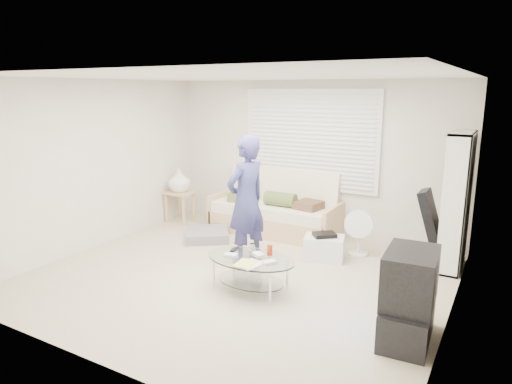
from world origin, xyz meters
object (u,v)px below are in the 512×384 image
Objects in this scene: bookshelf at (456,202)px; coffee_table at (251,264)px; futon_sofa at (275,212)px; tv_unit at (409,297)px.

coffee_table is at bearing -135.08° from bookshelf.
futon_sofa is 2.41× the size of tv_unit.
coffee_table is at bearing 174.06° from tv_unit.
tv_unit is (2.64, -2.36, 0.09)m from futon_sofa.
coffee_table is (0.80, -2.17, -0.01)m from futon_sofa.
bookshelf reaches higher than coffee_table.
futon_sofa is at bearing 110.17° from coffee_table.
coffee_table is (-1.84, 0.19, -0.10)m from tv_unit.
bookshelf is at bearing -4.33° from futon_sofa.
bookshelf reaches higher than tv_unit.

